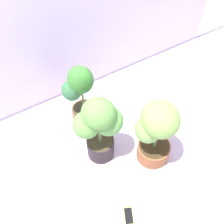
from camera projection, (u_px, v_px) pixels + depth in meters
ground_plane at (109, 163)px, 2.41m from camera, size 8.00×8.00×0.00m
potted_plant_back_center at (81, 96)px, 2.39m from camera, size 0.31×0.27×0.64m
potted_plant_front_right at (156, 131)px, 2.15m from camera, size 0.35×0.33×0.65m
potted_plant_center at (99, 126)px, 2.14m from camera, size 0.45×0.34×0.67m
cell_phone at (129, 216)px, 2.16m from camera, size 0.12×0.16×0.01m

